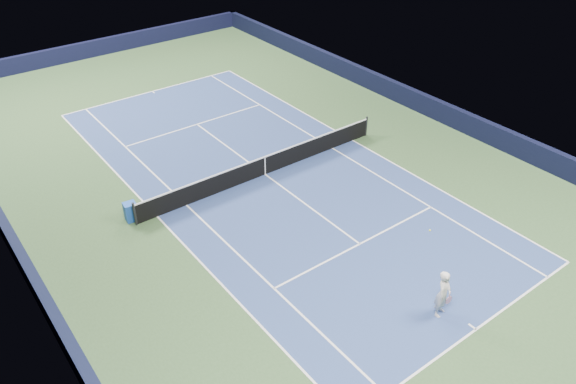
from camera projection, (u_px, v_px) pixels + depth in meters
ground at (265, 174)px, 26.04m from camera, size 40.00×40.00×0.00m
wall_far at (101, 47)px, 38.88m from camera, size 22.00×0.35×1.10m
wall_right at (424, 104)px, 31.16m from camera, size 0.35×40.00×1.10m
wall_left at (21, 257)px, 20.32m from camera, size 0.35×40.00×1.10m
court_surface at (265, 174)px, 26.04m from camera, size 10.97×23.77×0.01m
baseline_far at (152, 91)px, 33.92m from camera, size 10.97×0.08×0.00m
baseline_near at (476, 329)px, 18.16m from camera, size 10.97×0.08×0.00m
sideline_doubles_right at (353, 140)px, 28.78m from camera, size 0.08×23.77×0.00m
sideline_doubles_left at (157, 216)px, 23.29m from camera, size 0.08×23.77×0.00m
sideline_singles_right at (332, 148)px, 28.10m from camera, size 0.08×23.77×0.00m
sideline_singles_left at (186, 205)px, 23.98m from camera, size 0.08×23.77×0.00m
service_line_far at (197, 124)px, 30.28m from camera, size 8.23×0.08×0.00m
service_line_near at (360, 244)px, 21.79m from camera, size 8.23×0.08×0.00m
center_service_line at (265, 174)px, 26.04m from camera, size 0.08×12.80×0.00m
center_mark_far at (153, 92)px, 33.82m from camera, size 0.08×0.30×0.00m
center_mark_near at (472, 327)px, 18.26m from camera, size 0.08×0.30×0.00m
tennis_net at (265, 165)px, 25.76m from camera, size 12.90×0.10×1.07m
sponsor_cube at (131, 212)px, 22.90m from camera, size 0.59×0.50×0.81m
tennis_player at (443, 294)px, 18.26m from camera, size 0.86×1.34×2.87m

